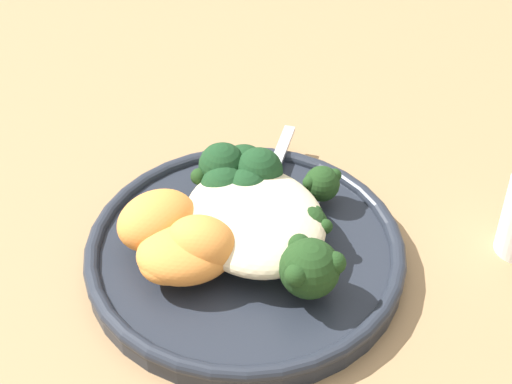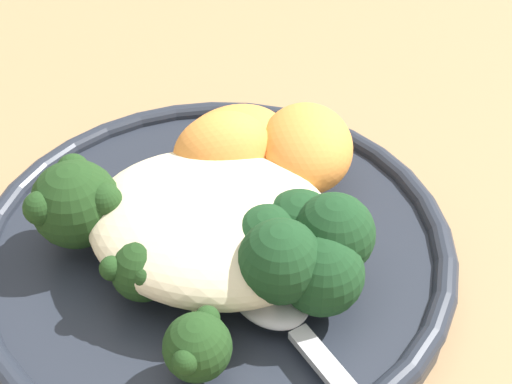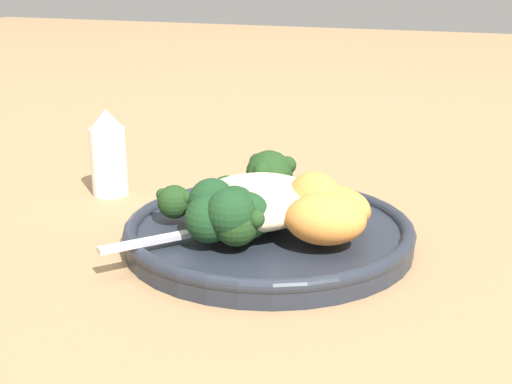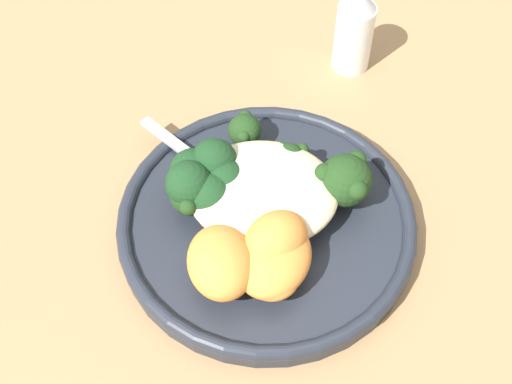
% 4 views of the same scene
% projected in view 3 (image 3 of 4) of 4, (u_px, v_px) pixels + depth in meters
% --- Properties ---
extents(ground_plane, '(4.00, 4.00, 0.00)m').
position_uv_depth(ground_plane, '(289.00, 241.00, 0.60)').
color(ground_plane, '#9E7A51').
extents(plate, '(0.24, 0.24, 0.02)m').
position_uv_depth(plate, '(269.00, 232.00, 0.59)').
color(plate, '#232833').
rests_on(plate, ground_plane).
extents(quinoa_mound, '(0.12, 0.10, 0.03)m').
position_uv_depth(quinoa_mound, '(256.00, 201.00, 0.58)').
color(quinoa_mound, beige).
rests_on(quinoa_mound, plate).
extents(broccoli_stalk_0, '(0.10, 0.08, 0.04)m').
position_uv_depth(broccoli_stalk_0, '(271.00, 177.00, 0.63)').
color(broccoli_stalk_0, '#8EB25B').
rests_on(broccoli_stalk_0, plate).
extents(broccoli_stalk_1, '(0.04, 0.08, 0.03)m').
position_uv_depth(broccoli_stalk_1, '(236.00, 195.00, 0.61)').
color(broccoli_stalk_1, '#8EB25B').
rests_on(broccoli_stalk_1, plate).
extents(broccoli_stalk_2, '(0.05, 0.11, 0.03)m').
position_uv_depth(broccoli_stalk_2, '(198.00, 206.00, 0.58)').
color(broccoli_stalk_2, '#8EB25B').
rests_on(broccoli_stalk_2, plate).
extents(broccoli_stalk_3, '(0.09, 0.04, 0.03)m').
position_uv_depth(broccoli_stalk_3, '(244.00, 223.00, 0.54)').
color(broccoli_stalk_3, '#8EB25B').
rests_on(broccoli_stalk_3, plate).
extents(sweet_potato_chunk_0, '(0.06, 0.07, 0.04)m').
position_uv_depth(sweet_potato_chunk_0, '(326.00, 219.00, 0.53)').
color(sweet_potato_chunk_0, orange).
rests_on(sweet_potato_chunk_0, plate).
extents(sweet_potato_chunk_1, '(0.07, 0.08, 0.03)m').
position_uv_depth(sweet_potato_chunk_1, '(332.00, 211.00, 0.56)').
color(sweet_potato_chunk_1, orange).
rests_on(sweet_potato_chunk_1, plate).
extents(sweet_potato_chunk_2, '(0.07, 0.08, 0.03)m').
position_uv_depth(sweet_potato_chunk_2, '(329.00, 206.00, 0.57)').
color(sweet_potato_chunk_2, orange).
rests_on(sweet_potato_chunk_2, plate).
extents(sweet_potato_chunk_3, '(0.07, 0.07, 0.04)m').
position_uv_depth(sweet_potato_chunk_3, '(315.00, 198.00, 0.57)').
color(sweet_potato_chunk_3, orange).
rests_on(sweet_potato_chunk_3, plate).
extents(kale_tuft, '(0.06, 0.07, 0.04)m').
position_uv_depth(kale_tuft, '(227.00, 212.00, 0.54)').
color(kale_tuft, '#193D1E').
rests_on(kale_tuft, plate).
extents(spoon, '(0.10, 0.09, 0.01)m').
position_uv_depth(spoon, '(204.00, 228.00, 0.55)').
color(spoon, '#B7B7BC').
rests_on(spoon, plate).
extents(salt_shaker, '(0.04, 0.04, 0.09)m').
position_uv_depth(salt_shaker, '(108.00, 153.00, 0.71)').
color(salt_shaker, white).
rests_on(salt_shaker, ground_plane).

